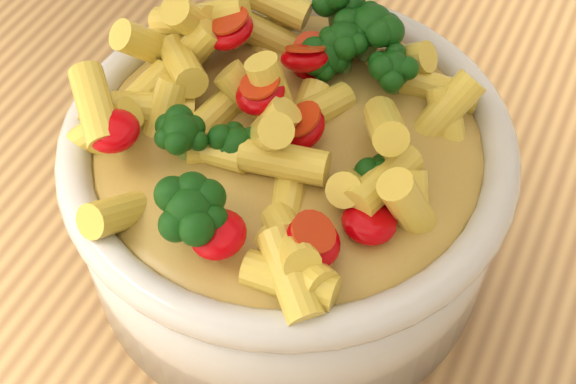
% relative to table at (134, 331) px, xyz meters
% --- Properties ---
extents(table, '(1.20, 0.80, 0.90)m').
position_rel_table_xyz_m(table, '(0.00, 0.00, 0.00)').
color(table, tan).
rests_on(table, ground).
extents(serving_bowl, '(0.24, 0.24, 0.10)m').
position_rel_table_xyz_m(serving_bowl, '(0.10, 0.05, 0.15)').
color(serving_bowl, silver).
rests_on(serving_bowl, table).
extents(pasta_salad, '(0.19, 0.19, 0.04)m').
position_rel_table_xyz_m(pasta_salad, '(0.10, 0.05, 0.22)').
color(pasta_salad, '#EFCF4B').
rests_on(pasta_salad, serving_bowl).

